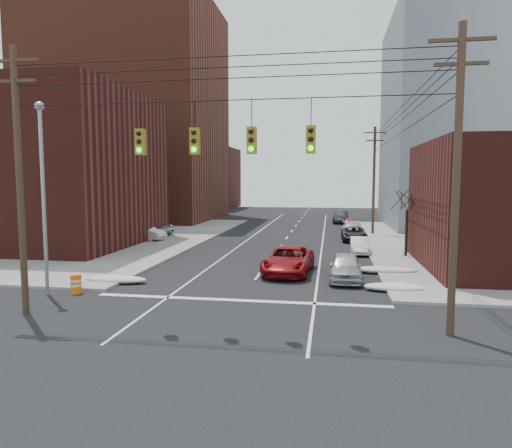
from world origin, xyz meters
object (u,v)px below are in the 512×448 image
(parked_car_a, at_px, (345,267))
(lot_car_b, at_px, (148,227))
(lot_car_d, at_px, (93,230))
(red_pickup, at_px, (288,260))
(lot_car_a, at_px, (144,232))
(parked_car_c, at_px, (354,234))
(parked_car_f, at_px, (341,217))
(lot_car_c, at_px, (104,233))
(construction_barrel, at_px, (76,284))
(parked_car_b, at_px, (360,246))
(parked_car_d, at_px, (353,230))
(parked_car_e, at_px, (349,223))

(parked_car_a, height_order, lot_car_b, lot_car_b)
(lot_car_d, bearing_deg, red_pickup, -105.19)
(red_pickup, distance_m, lot_car_b, 22.44)
(red_pickup, relative_size, lot_car_a, 1.39)
(parked_car_c, relative_size, lot_car_d, 1.25)
(parked_car_f, bearing_deg, lot_car_c, -128.48)
(lot_car_d, bearing_deg, parked_car_a, -103.85)
(lot_car_c, distance_m, construction_barrel, 19.62)
(red_pickup, relative_size, parked_car_b, 1.50)
(construction_barrel, bearing_deg, lot_car_a, 103.22)
(parked_car_a, distance_m, parked_car_f, 34.73)
(parked_car_c, xyz_separation_m, construction_barrel, (-14.63, -22.27, -0.17))
(parked_car_d, xyz_separation_m, lot_car_d, (-24.73, -4.96, 0.05))
(parked_car_f, distance_m, lot_car_a, 27.81)
(parked_car_f, bearing_deg, parked_car_e, -76.40)
(red_pickup, distance_m, lot_car_c, 21.15)
(red_pickup, bearing_deg, parked_car_a, -19.52)
(parked_car_d, bearing_deg, lot_car_a, -165.19)
(parked_car_d, height_order, lot_car_a, lot_car_a)
(parked_car_e, relative_size, lot_car_d, 0.97)
(construction_barrel, bearing_deg, parked_car_b, 45.25)
(parked_car_b, xyz_separation_m, parked_car_f, (-0.88, 25.12, 0.15))
(parked_car_f, distance_m, lot_car_c, 30.85)
(lot_car_a, distance_m, lot_car_d, 5.68)
(lot_car_d, bearing_deg, lot_car_c, -112.56)
(lot_car_b, xyz_separation_m, lot_car_d, (-4.42, -2.90, -0.13))
(parked_car_d, height_order, construction_barrel, parked_car_d)
(lot_car_d, bearing_deg, parked_car_b, -83.28)
(lot_car_a, bearing_deg, lot_car_d, 95.46)
(parked_car_c, xyz_separation_m, parked_car_f, (-0.83, 17.65, 0.12))
(red_pickup, xyz_separation_m, lot_car_b, (-15.61, 16.12, 0.12))
(lot_car_a, distance_m, lot_car_b, 3.99)
(parked_car_c, bearing_deg, construction_barrel, -124.08)
(parked_car_e, bearing_deg, lot_car_c, -141.81)
(parked_car_b, bearing_deg, parked_car_d, 90.68)
(lot_car_b, distance_m, construction_barrel, 23.44)
(parked_car_e, height_order, parked_car_f, parked_car_f)
(parked_car_d, bearing_deg, parked_car_b, -92.28)
(lot_car_a, relative_size, lot_car_b, 0.74)
(parked_car_b, relative_size, lot_car_c, 0.89)
(parked_car_d, distance_m, lot_car_b, 20.42)
(parked_car_a, bearing_deg, lot_car_d, 149.39)
(parked_car_e, distance_m, lot_car_b, 22.88)
(parked_car_a, relative_size, parked_car_c, 0.94)
(lot_car_b, bearing_deg, lot_car_c, 168.53)
(parked_car_b, relative_size, parked_car_c, 0.80)
(lot_car_b, xyz_separation_m, construction_barrel, (5.63, -22.75, -0.44))
(lot_car_c, bearing_deg, red_pickup, -146.02)
(red_pickup, relative_size, parked_car_f, 1.21)
(parked_car_e, bearing_deg, parked_car_d, -85.96)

